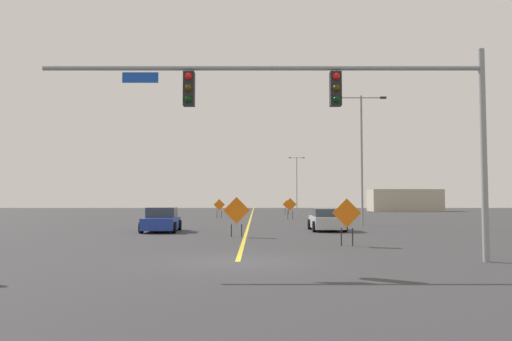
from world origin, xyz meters
TOP-DOWN VIEW (x-y plane):
  - ground at (0.00, 0.00)m, footprint 206.43×206.43m
  - road_centre_stripe at (0.00, 57.34)m, footprint 0.16×114.68m
  - traffic_signal_assembly at (2.80, -0.01)m, footprint 13.52×0.44m
  - street_lamp_mid_left at (8.23, 21.52)m, footprint 3.67×0.24m
  - street_lamp_near_right at (7.97, 77.31)m, footprint 2.92×0.24m
  - construction_sign_median_far at (4.22, 5.31)m, footprint 1.18×0.07m
  - construction_sign_right_shoulder at (-0.43, 10.33)m, footprint 1.34×0.25m
  - construction_sign_median_near at (4.48, 49.73)m, footprint 1.10×0.12m
  - construction_sign_right_lane at (-3.21, 36.88)m, footprint 1.15×0.28m
  - construction_sign_left_lane at (3.84, 33.68)m, footprint 1.22×0.18m
  - car_silver_passing at (4.79, 15.42)m, footprint 1.98×4.10m
  - car_blue_approaching at (-4.98, 14.54)m, footprint 2.20×4.16m
  - roadside_building_east at (24.90, 68.30)m, footprint 11.33×5.20m

SIDE VIEW (x-z plane):
  - ground at x=0.00m, z-range 0.00..0.00m
  - road_centre_stripe at x=0.00m, z-range 0.00..0.01m
  - car_silver_passing at x=4.79m, z-range -0.03..1.29m
  - car_blue_approaching at x=-4.98m, z-range -0.06..1.35m
  - construction_sign_median_near at x=4.48m, z-range 0.25..2.09m
  - construction_sign_median_far at x=4.22m, z-range 0.26..2.17m
  - construction_sign_right_lane at x=-3.21m, z-range 0.27..2.21m
  - construction_sign_right_shoulder at x=-0.43m, z-range 0.25..2.25m
  - construction_sign_left_lane at x=3.84m, z-range 0.29..2.32m
  - roadside_building_east at x=24.90m, z-range 0.00..3.57m
  - traffic_signal_assembly at x=2.80m, z-range 1.58..8.05m
  - street_lamp_mid_left at x=8.23m, z-range 0.79..10.25m
  - street_lamp_near_right at x=7.97m, z-range 0.73..10.39m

